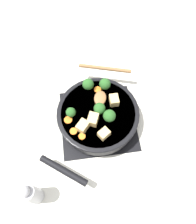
{
  "coord_description": "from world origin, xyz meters",
  "views": [
    {
      "loc": [
        0.37,
        -0.05,
        0.85
      ],
      "look_at": [
        0.0,
        0.0,
        0.09
      ],
      "focal_mm": 35.0,
      "sensor_mm": 36.0,
      "label": 1
    }
  ],
  "objects": [
    {
      "name": "tofu_cube_west_chunk",
      "position": [
        0.04,
        -0.02,
        0.1
      ],
      "size": [
        0.06,
        0.05,
        0.04
      ],
      "primitive_type": "cube",
      "rotation": [
        0.0,
        0.0,
        2.74
      ],
      "color": "#DBB770",
      "rests_on": "skillet_pan"
    },
    {
      "name": "pepper_mill",
      "position": [
        0.27,
        -0.26,
        0.08
      ],
      "size": [
        0.06,
        0.06,
        0.18
      ],
      "color": "#B2B2B7",
      "rests_on": "ground_plane"
    },
    {
      "name": "tofu_cube_center_large",
      "position": [
        0.1,
        0.01,
        0.1
      ],
      "size": [
        0.05,
        0.05,
        0.03
      ],
      "primitive_type": "cube",
      "rotation": [
        0.0,
        0.0,
        5.31
      ],
      "color": "#DBB770",
      "rests_on": "skillet_pan"
    },
    {
      "name": "wooden_spoon",
      "position": [
        -0.14,
        0.04,
        0.09
      ],
      "size": [
        0.22,
        0.22,
        0.02
      ],
      "color": "olive",
      "rests_on": "skillet_pan"
    },
    {
      "name": "broccoli_floret_near_spoon",
      "position": [
        -0.0,
        0.01,
        0.11
      ],
      "size": [
        0.05,
        0.05,
        0.05
      ],
      "color": "#709956",
      "rests_on": "skillet_pan"
    },
    {
      "name": "tofu_cube_near_handle",
      "position": [
        -0.03,
        0.07,
        0.1
      ],
      "size": [
        0.04,
        0.03,
        0.03
      ],
      "primitive_type": "cube",
      "rotation": [
        0.0,
        0.0,
        3.16
      ],
      "color": "#DBB770",
      "rests_on": "skillet_pan"
    },
    {
      "name": "carrot_slice_under_broccoli",
      "position": [
        0.02,
        -0.12,
        0.09
      ],
      "size": [
        0.03,
        0.03,
        0.01
      ],
      "primitive_type": "cylinder",
      "color": "orange",
      "rests_on": "skillet_pan"
    },
    {
      "name": "carrot_slice_near_center",
      "position": [
        -0.1,
        0.01,
        0.09
      ],
      "size": [
        0.03,
        0.03,
        0.01
      ],
      "primitive_type": "cylinder",
      "color": "orange",
      "rests_on": "skillet_pan"
    },
    {
      "name": "carrot_slice_edge_slice",
      "position": [
        0.07,
        -0.1,
        0.09
      ],
      "size": [
        0.03,
        0.03,
        0.01
      ],
      "primitive_type": "cylinder",
      "color": "orange",
      "rests_on": "skillet_pan"
    },
    {
      "name": "broccoli_floret_center_top",
      "position": [
        0.04,
        0.04,
        0.12
      ],
      "size": [
        0.05,
        0.05,
        0.05
      ],
      "color": "#709956",
      "rests_on": "skillet_pan"
    },
    {
      "name": "broccoli_floret_north_edge",
      "position": [
        -0.11,
        0.04,
        0.11
      ],
      "size": [
        0.05,
        0.05,
        0.05
      ],
      "color": "#709956",
      "rests_on": "skillet_pan"
    },
    {
      "name": "broccoli_floret_west_rim",
      "position": [
        -0.11,
        -0.02,
        0.11
      ],
      "size": [
        0.05,
        0.05,
        0.05
      ],
      "color": "#709956",
      "rests_on": "skillet_pan"
    },
    {
      "name": "tofu_cube_east_chunk",
      "position": [
        0.06,
        -0.06,
        0.1
      ],
      "size": [
        0.06,
        0.06,
        0.04
      ],
      "primitive_type": "cube",
      "rotation": [
        0.0,
        0.0,
        5.57
      ],
      "color": "#DBB770",
      "rests_on": "skillet_pan"
    },
    {
      "name": "ground_plane",
      "position": [
        0.0,
        0.0,
        0.0
      ],
      "size": [
        2.4,
        2.4,
        0.0
      ],
      "primitive_type": "plane",
      "color": "silver"
    },
    {
      "name": "front_burner_grate",
      "position": [
        0.0,
        0.0,
        0.01
      ],
      "size": [
        0.31,
        0.31,
        0.03
      ],
      "color": "black",
      "rests_on": "ground_plane"
    },
    {
      "name": "skillet_pan",
      "position": [
        0.0,
        -0.0,
        0.06
      ],
      "size": [
        0.43,
        0.4,
        0.06
      ],
      "color": "black",
      "rests_on": "front_burner_grate"
    },
    {
      "name": "carrot_slice_orange_thin",
      "position": [
        0.09,
        -0.07,
        0.09
      ],
      "size": [
        0.03,
        0.03,
        0.01
      ],
      "primitive_type": "cylinder",
      "color": "orange",
      "rests_on": "skillet_pan"
    },
    {
      "name": "broccoli_floret_east_rim",
      "position": [
        -0.0,
        -0.1,
        0.11
      ],
      "size": [
        0.04,
        0.04,
        0.05
      ],
      "color": "#709956",
      "rests_on": "skillet_pan"
    }
  ]
}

